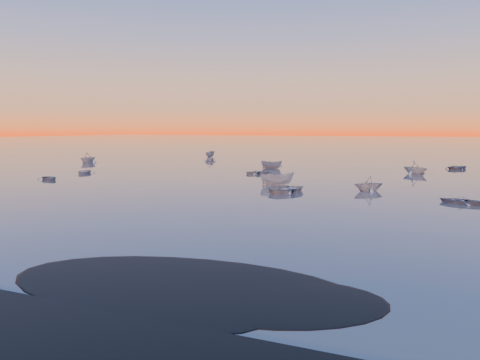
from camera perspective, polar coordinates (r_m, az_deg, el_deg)
The scene contains 4 objects.
ground at distance 118.39m, azimuth 13.37°, elevation 2.88°, with size 600.00×600.00×0.00m, color slate.
moored_fleet at distance 72.75m, azimuth 6.70°, elevation 0.95°, with size 124.00×58.00×1.20m, color silver, non-canonical shape.
boat_near_left at distance 73.83m, azimuth -18.46°, elevation 0.75°, with size 3.63×1.51×0.91m, color silver.
boat_near_center at distance 56.49m, azimuth 4.55°, elevation -0.56°, with size 4.17×1.76×1.44m, color silver.
Camera 1 is at (21.08, -16.30, 6.75)m, focal length 35.00 mm.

